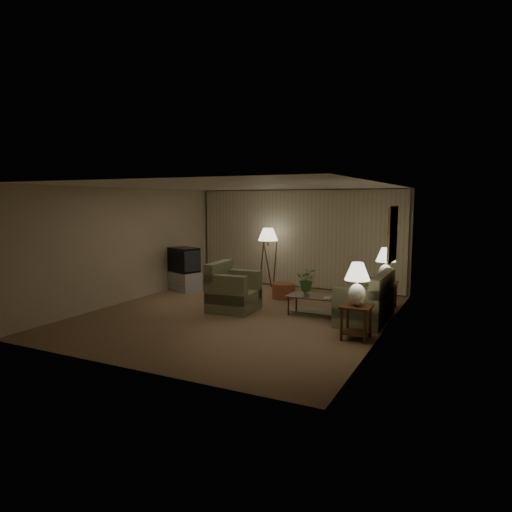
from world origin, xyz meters
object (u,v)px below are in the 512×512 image
at_px(armchair, 234,292).
at_px(table_lamp_far, 386,262).
at_px(side_table_near, 356,316).
at_px(coffee_table, 314,302).
at_px(crt_tv, 184,260).
at_px(floor_lamp, 268,257).
at_px(sofa, 365,301).
at_px(tv_cabinet, 184,281).
at_px(table_lamp_near, 357,280).
at_px(side_table_far, 385,290).
at_px(vase, 307,291).
at_px(ottoman, 283,291).

xyz_separation_m(armchair, table_lamp_far, (2.91, 1.72, 0.63)).
distance_m(armchair, side_table_near, 3.04).
bearing_deg(coffee_table, crt_tv, 165.74).
bearing_deg(floor_lamp, sofa, -34.21).
xyz_separation_m(side_table_near, tv_cabinet, (-5.20, 2.26, -0.16)).
xyz_separation_m(sofa, table_lamp_near, (0.15, -1.35, 0.66)).
bearing_deg(table_lamp_near, side_table_far, 90.00).
bearing_deg(floor_lamp, vase, -49.12).
distance_m(table_lamp_near, vase, 1.92).
bearing_deg(side_table_near, tv_cabinet, 156.47).
distance_m(armchair, table_lamp_near, 3.11).
bearing_deg(coffee_table, floor_lamp, 133.01).
bearing_deg(tv_cabinet, ottoman, 25.94).
xyz_separation_m(armchair, floor_lamp, (-0.38, 2.61, 0.45)).
bearing_deg(table_lamp_far, side_table_near, -90.00).
xyz_separation_m(table_lamp_near, coffee_table, (-1.21, 1.25, -0.77)).
bearing_deg(table_lamp_far, side_table_far, 14.04).
xyz_separation_m(armchair, side_table_far, (2.91, 1.72, -0.01)).
bearing_deg(crt_tv, floor_lamp, 53.15).
distance_m(sofa, ottoman, 2.58).
relative_size(side_table_near, coffee_table, 0.55).
height_order(side_table_far, tv_cabinet, side_table_far).
relative_size(table_lamp_far, crt_tv, 0.84).
height_order(armchair, side_table_near, armchair).
bearing_deg(ottoman, armchair, -106.35).
relative_size(crt_tv, ottoman, 1.62).
relative_size(sofa, armchair, 1.58).
distance_m(side_table_near, ottoman, 3.52).
relative_size(sofa, table_lamp_far, 2.29).
bearing_deg(vase, table_lamp_near, -42.65).
bearing_deg(armchair, side_table_near, -110.18).
height_order(side_table_near, table_lamp_far, table_lamp_far).
height_order(side_table_far, crt_tv, crt_tv).
bearing_deg(floor_lamp, table_lamp_far, -15.09).
bearing_deg(floor_lamp, coffee_table, -46.99).
height_order(floor_lamp, ottoman, floor_lamp).
bearing_deg(ottoman, side_table_far, 1.62).
distance_m(floor_lamp, ottoman, 1.46).
relative_size(side_table_near, side_table_far, 1.00).
xyz_separation_m(coffee_table, crt_tv, (-3.99, 1.01, 0.55)).
bearing_deg(crt_tv, armchair, -10.71).
height_order(tv_cabinet, vase, vase).
bearing_deg(coffee_table, ottoman, 133.65).
distance_m(coffee_table, ottoman, 1.77).
bearing_deg(table_lamp_near, armchair, 163.14).
bearing_deg(crt_tv, sofa, 10.17).
height_order(armchair, coffee_table, armchair).
bearing_deg(floor_lamp, table_lamp_near, -46.63).
height_order(sofa, coffee_table, sofa).
relative_size(armchair, ottoman, 1.96).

